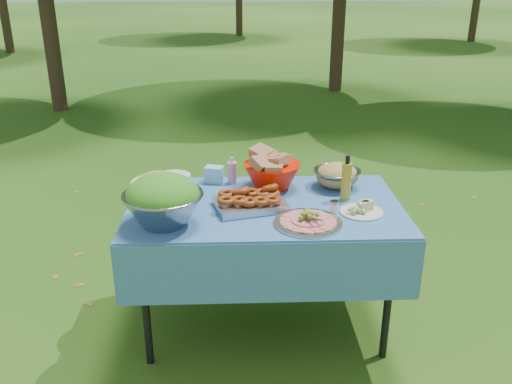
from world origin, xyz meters
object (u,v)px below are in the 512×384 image
plate_stack (174,180)px  bread_bowl (272,169)px  picnic_table (264,267)px  salad_bowl (163,200)px  oil_bottle (346,178)px  charcuterie_platter (308,217)px  pasta_bowl_steel (337,175)px

plate_stack → bread_bowl: (0.57, -0.06, 0.08)m
picnic_table → plate_stack: plate_stack is taller
plate_stack → picnic_table: bearing=-31.5°
plate_stack → bread_bowl: bread_bowl is taller
salad_bowl → plate_stack: (-0.01, 0.54, -0.10)m
salad_bowl → oil_bottle: bearing=16.3°
plate_stack → charcuterie_platter: bearing=-38.3°
picnic_table → charcuterie_platter: charcuterie_platter is taller
charcuterie_platter → oil_bottle: (0.24, 0.30, 0.09)m
charcuterie_platter → salad_bowl: bearing=177.9°
pasta_bowl_steel → bread_bowl: bearing=179.2°
salad_bowl → bread_bowl: (0.56, 0.48, -0.02)m
salad_bowl → charcuterie_platter: 0.72m
plate_stack → charcuterie_platter: size_ratio=0.59×
charcuterie_platter → pasta_bowl_steel: bearing=65.3°
picnic_table → salad_bowl: (-0.51, -0.22, 0.51)m
bread_bowl → pasta_bowl_steel: (0.38, -0.01, -0.04)m
salad_bowl → bread_bowl: 0.74m
salad_bowl → bread_bowl: bearing=40.4°
bread_bowl → oil_bottle: 0.44m
picnic_table → plate_stack: size_ratio=7.21×
picnic_table → salad_bowl: 0.75m
picnic_table → bread_bowl: size_ratio=4.45×
salad_bowl → bread_bowl: salad_bowl is taller
bread_bowl → oil_bottle: (0.39, -0.20, 0.02)m
pasta_bowl_steel → charcuterie_platter: bearing=-114.7°
picnic_table → oil_bottle: oil_bottle is taller
bread_bowl → charcuterie_platter: bread_bowl is taller
picnic_table → bread_bowl: (0.05, 0.26, 0.49)m
oil_bottle → bread_bowl: bearing=152.8°
salad_bowl → oil_bottle: (0.95, 0.28, -0.00)m
salad_bowl → charcuterie_platter: (0.71, -0.03, -0.09)m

